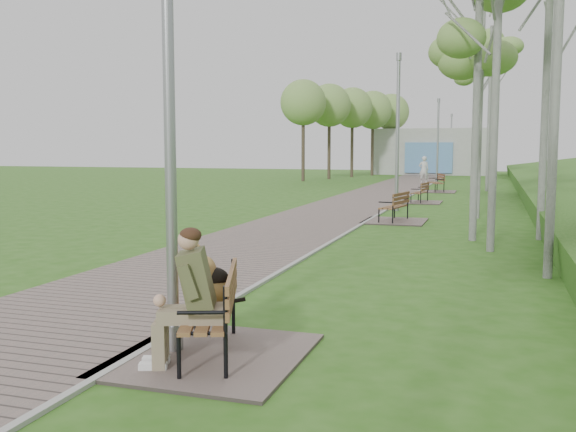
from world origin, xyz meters
name	(u,v)px	position (x,y,z in m)	size (l,w,h in m)	color
ground	(186,328)	(0.00, 0.00, 0.00)	(120.00, 120.00, 0.00)	#2B5D15
walkway	(365,199)	(-1.75, 21.50, 0.02)	(3.50, 67.00, 0.04)	#6E5F59
kerb	(404,200)	(0.00, 21.50, 0.03)	(0.10, 67.00, 0.05)	#999993
building_north	(431,152)	(-1.50, 50.97, 1.99)	(10.00, 5.20, 4.00)	#9E9E99
bench_main	(202,315)	(0.72, -1.03, 0.50)	(2.03, 2.26, 1.77)	#6E5F59
bench_second	(394,215)	(0.80, 13.05, 0.22)	(1.93, 2.14, 1.18)	#6E5F59
bench_third	(420,198)	(0.81, 20.54, 0.20)	(1.76, 1.96, 1.08)	#6E5F59
bench_far	(436,188)	(0.91, 27.63, 0.23)	(1.97, 2.19, 1.21)	#6E5F59
lamp_post_near	(170,123)	(0.32, -0.95, 2.65)	(0.22, 0.22, 5.68)	gray
lamp_post_second	(397,138)	(0.37, 16.63, 2.73)	(0.23, 0.23, 5.83)	gray
lamp_post_third	(438,145)	(0.35, 34.78, 2.56)	(0.21, 0.21, 5.48)	gray
lamp_post_far	(451,146)	(0.15, 51.34, 2.49)	(0.21, 0.21, 5.34)	gray
pedestrian_near	(424,170)	(-0.59, 35.68, 0.90)	(0.66, 0.43, 1.80)	silver
birch_near_a	(479,8)	(3.35, 9.48, 5.80)	(2.50, 2.50, 7.39)	silver
birch_mid_c	(483,18)	(3.32, 14.94, 6.58)	(2.63, 2.63, 8.38)	silver
birch_far_a	(491,57)	(3.48, 29.09, 7.20)	(2.28, 2.28, 9.17)	silver
birch_far_b	(478,63)	(2.77, 32.19, 7.25)	(2.48, 2.48, 9.24)	silver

